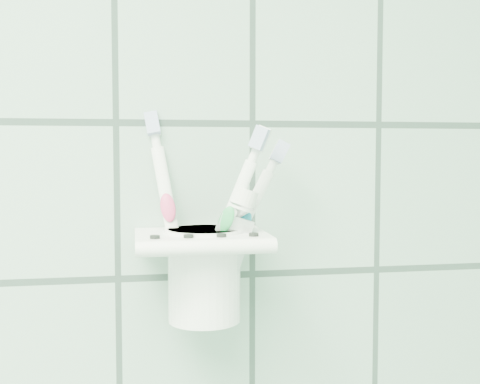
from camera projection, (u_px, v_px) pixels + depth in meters
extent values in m
cube|color=white|center=(197.00, 244.00, 0.63)|extent=(0.05, 0.02, 0.04)
cube|color=white|center=(201.00, 240.00, 0.59)|extent=(0.13, 0.10, 0.01)
cylinder|color=white|center=(207.00, 247.00, 0.54)|extent=(0.13, 0.01, 0.01)
cylinder|color=black|center=(155.00, 238.00, 0.55)|extent=(0.01, 0.01, 0.00)
cylinder|color=black|center=(188.00, 237.00, 0.55)|extent=(0.01, 0.01, 0.00)
cylinder|color=black|center=(221.00, 236.00, 0.56)|extent=(0.01, 0.01, 0.00)
cylinder|color=black|center=(254.00, 235.00, 0.56)|extent=(0.01, 0.01, 0.00)
cylinder|color=white|center=(204.00, 275.00, 0.60)|extent=(0.07, 0.07, 0.09)
cylinder|color=white|center=(204.00, 232.00, 0.60)|extent=(0.08, 0.08, 0.01)
cylinder|color=black|center=(204.00, 231.00, 0.60)|extent=(0.06, 0.06, 0.00)
cylinder|color=white|center=(187.00, 226.00, 0.58)|extent=(0.04, 0.06, 0.17)
cylinder|color=white|center=(187.00, 127.00, 0.58)|extent=(0.01, 0.02, 0.03)
cube|color=silver|center=(187.00, 111.00, 0.57)|extent=(0.02, 0.02, 0.03)
cube|color=white|center=(186.00, 112.00, 0.58)|extent=(0.02, 0.01, 0.03)
ellipsoid|color=#D83F72|center=(188.00, 206.00, 0.58)|extent=(0.02, 0.02, 0.03)
cylinder|color=white|center=(190.00, 231.00, 0.59)|extent=(0.07, 0.03, 0.16)
cylinder|color=white|center=(189.00, 139.00, 0.58)|extent=(0.02, 0.01, 0.02)
cube|color=silver|center=(190.00, 124.00, 0.58)|extent=(0.02, 0.02, 0.03)
cube|color=white|center=(189.00, 125.00, 0.58)|extent=(0.02, 0.01, 0.03)
ellipsoid|color=green|center=(190.00, 212.00, 0.58)|extent=(0.02, 0.01, 0.03)
cylinder|color=white|center=(198.00, 233.00, 0.59)|extent=(0.08, 0.02, 0.15)
cylinder|color=white|center=(198.00, 144.00, 0.59)|extent=(0.02, 0.01, 0.02)
cube|color=silver|center=(198.00, 130.00, 0.58)|extent=(0.02, 0.01, 0.02)
cube|color=white|center=(198.00, 130.00, 0.59)|extent=(0.02, 0.01, 0.03)
ellipsoid|color=teal|center=(199.00, 215.00, 0.59)|extent=(0.03, 0.01, 0.03)
cube|color=silver|center=(206.00, 262.00, 0.58)|extent=(0.06, 0.01, 0.10)
cube|color=silver|center=(206.00, 310.00, 0.59)|extent=(0.04, 0.00, 0.02)
cone|color=silver|center=(206.00, 207.00, 0.58)|extent=(0.03, 0.03, 0.02)
cylinder|color=white|center=(206.00, 194.00, 0.58)|extent=(0.03, 0.02, 0.03)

